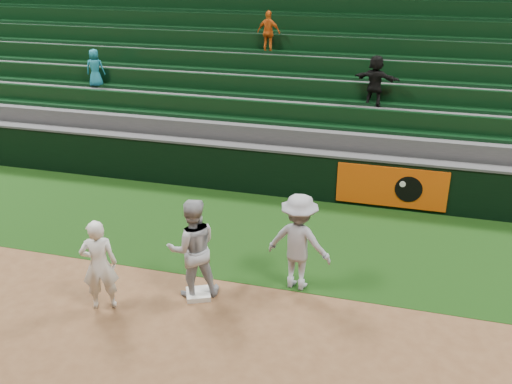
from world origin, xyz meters
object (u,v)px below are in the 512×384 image
first_base (198,294)px  base_coach (299,242)px  first_baseman (99,265)px  baserunner (193,248)px

first_base → base_coach: size_ratio=0.23×
first_baseman → baserunner: 1.63m
first_baseman → baserunner: baserunner is taller
first_base → base_coach: (1.68, 0.82, 0.89)m
first_baseman → baserunner: (1.41, 0.82, 0.10)m
first_baseman → base_coach: 3.55m
first_baseman → baserunner: bearing=-175.5°
first_base → baserunner: size_ratio=0.23×
first_base → base_coach: 2.07m
first_baseman → baserunner: size_ratio=0.90×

